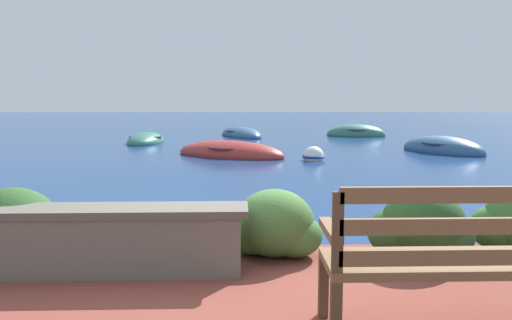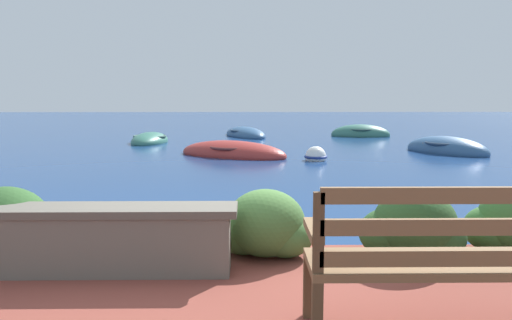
{
  "view_description": "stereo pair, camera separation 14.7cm",
  "coord_description": "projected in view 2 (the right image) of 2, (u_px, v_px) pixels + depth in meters",
  "views": [
    {
      "loc": [
        0.34,
        -4.56,
        1.64
      ],
      "look_at": [
        0.61,
        4.59,
        0.42
      ],
      "focal_mm": 35.0,
      "sensor_mm": 36.0,
      "label": 1
    },
    {
      "loc": [
        0.48,
        -4.56,
        1.64
      ],
      "look_at": [
        0.61,
        4.59,
        0.42
      ],
      "focal_mm": 35.0,
      "sensor_mm": 36.0,
      "label": 2
    }
  ],
  "objects": [
    {
      "name": "ground_plane",
      "position": [
        199.0,
        268.0,
        4.73
      ],
      "size": [
        80.0,
        80.0,
        0.0
      ],
      "color": "navy"
    },
    {
      "name": "park_bench",
      "position": [
        436.0,
        257.0,
        2.89
      ],
      "size": [
        1.49,
        0.48,
        0.93
      ],
      "rotation": [
        0.0,
        0.0,
        0.07
      ],
      "color": "brown",
      "rests_on": "patio_terrace"
    },
    {
      "name": "stone_wall",
      "position": [
        82.0,
        239.0,
        3.96
      ],
      "size": [
        2.48,
        0.39,
        0.54
      ],
      "color": "#666056",
      "rests_on": "patio_terrace"
    },
    {
      "name": "hedge_clump_left",
      "position": [
        4.0,
        229.0,
        4.25
      ],
      "size": [
        0.94,
        0.68,
        0.64
      ],
      "color": "#284C23",
      "rests_on": "patio_terrace"
    },
    {
      "name": "hedge_clump_centre",
      "position": [
        144.0,
        234.0,
        4.34
      ],
      "size": [
        0.71,
        0.51,
        0.48
      ],
      "color": "#284C23",
      "rests_on": "patio_terrace"
    },
    {
      "name": "hedge_clump_right",
      "position": [
        264.0,
        227.0,
        4.38
      ],
      "size": [
        0.87,
        0.63,
        0.59
      ],
      "color": "#426B33",
      "rests_on": "patio_terrace"
    },
    {
      "name": "hedge_clump_far_right",
      "position": [
        413.0,
        229.0,
        4.31
      ],
      "size": [
        0.9,
        0.65,
        0.61
      ],
      "color": "#284C23",
      "rests_on": "patio_terrace"
    },
    {
      "name": "rowboat_nearest",
      "position": [
        233.0,
        154.0,
        13.2
      ],
      "size": [
        3.33,
        2.6,
        0.71
      ],
      "rotation": [
        0.0,
        0.0,
        5.78
      ],
      "color": "#9E2D28",
      "rests_on": "ground_plane"
    },
    {
      "name": "rowboat_mid",
      "position": [
        447.0,
        150.0,
        13.9
      ],
      "size": [
        2.37,
        2.79,
        0.8
      ],
      "rotation": [
        0.0,
        0.0,
        2.13
      ],
      "color": "#2D517A",
      "rests_on": "ground_plane"
    },
    {
      "name": "rowboat_far",
      "position": [
        150.0,
        141.0,
        16.72
      ],
      "size": [
        1.31,
        2.33,
        0.62
      ],
      "rotation": [
        0.0,
        0.0,
        4.61
      ],
      "color": "#336B5B",
      "rests_on": "ground_plane"
    },
    {
      "name": "rowboat_outer",
      "position": [
        360.0,
        134.0,
        19.23
      ],
      "size": [
        2.39,
        1.48,
        0.8
      ],
      "rotation": [
        0.0,
        0.0,
        2.98
      ],
      "color": "#336B5B",
      "rests_on": "ground_plane"
    },
    {
      "name": "rowboat_distant",
      "position": [
        245.0,
        135.0,
        19.22
      ],
      "size": [
        2.14,
        3.06,
        0.65
      ],
      "rotation": [
        0.0,
        0.0,
        1.97
      ],
      "color": "#2D517A",
      "rests_on": "ground_plane"
    },
    {
      "name": "mooring_buoy",
      "position": [
        316.0,
        157.0,
        12.32
      ],
      "size": [
        0.57,
        0.57,
        0.52
      ],
      "color": "white",
      "rests_on": "ground_plane"
    }
  ]
}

